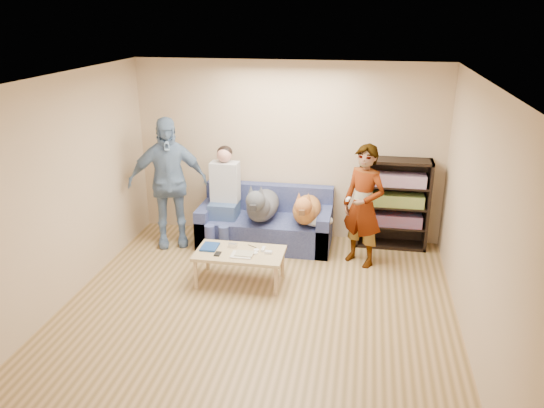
% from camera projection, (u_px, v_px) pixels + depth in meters
% --- Properties ---
extents(ground, '(5.00, 5.00, 0.00)m').
position_uv_depth(ground, '(253.00, 321.00, 5.88)').
color(ground, olive).
rests_on(ground, ground).
extents(ceiling, '(5.00, 5.00, 0.00)m').
position_uv_depth(ceiling, '(249.00, 83.00, 4.98)').
color(ceiling, white).
rests_on(ceiling, ground).
extents(wall_back, '(4.50, 0.00, 4.50)m').
position_uv_depth(wall_back, '(288.00, 151.00, 7.74)').
color(wall_back, tan).
rests_on(wall_back, ground).
extents(wall_front, '(4.50, 0.00, 4.50)m').
position_uv_depth(wall_front, '(161.00, 362.00, 3.12)').
color(wall_front, tan).
rests_on(wall_front, ground).
extents(wall_left, '(0.00, 5.00, 5.00)m').
position_uv_depth(wall_left, '(51.00, 199.00, 5.80)').
color(wall_left, tan).
rests_on(wall_left, ground).
extents(wall_right, '(0.00, 5.00, 5.00)m').
position_uv_depth(wall_right, '(482.00, 227.00, 5.05)').
color(wall_right, tan).
rests_on(wall_right, ground).
extents(blanket, '(0.43, 0.36, 0.15)m').
position_uv_depth(blanket, '(318.00, 220.00, 7.35)').
color(blanket, '#B3B3B8').
rests_on(blanket, sofa).
extents(person_standing_right, '(0.72, 0.66, 1.64)m').
position_uv_depth(person_standing_right, '(363.00, 206.00, 6.95)').
color(person_standing_right, gray).
rests_on(person_standing_right, ground).
extents(person_standing_left, '(1.20, 0.84, 1.89)m').
position_uv_depth(person_standing_left, '(168.00, 183.00, 7.50)').
color(person_standing_left, '#7191B5').
rests_on(person_standing_left, ground).
extents(held_controller, '(0.06, 0.12, 0.03)m').
position_uv_depth(held_controller, '(348.00, 199.00, 6.75)').
color(held_controller, white).
rests_on(held_controller, person_standing_right).
extents(notebook_blue, '(0.20, 0.26, 0.03)m').
position_uv_depth(notebook_blue, '(210.00, 247.00, 6.68)').
color(notebook_blue, navy).
rests_on(notebook_blue, coffee_table).
extents(papers, '(0.26, 0.20, 0.02)m').
position_uv_depth(papers, '(242.00, 255.00, 6.47)').
color(papers, silver).
rests_on(papers, coffee_table).
extents(magazine, '(0.22, 0.17, 0.01)m').
position_uv_depth(magazine, '(244.00, 254.00, 6.48)').
color(magazine, '#ADA58A').
rests_on(magazine, coffee_table).
extents(camera_silver, '(0.11, 0.06, 0.05)m').
position_uv_depth(camera_silver, '(233.00, 245.00, 6.70)').
color(camera_silver, silver).
rests_on(camera_silver, coffee_table).
extents(controller_a, '(0.04, 0.13, 0.03)m').
position_uv_depth(controller_a, '(263.00, 249.00, 6.62)').
color(controller_a, white).
rests_on(controller_a, coffee_table).
extents(controller_b, '(0.09, 0.06, 0.03)m').
position_uv_depth(controller_b, '(268.00, 252.00, 6.53)').
color(controller_b, silver).
rests_on(controller_b, coffee_table).
extents(headphone_cup_a, '(0.07, 0.07, 0.02)m').
position_uv_depth(headphone_cup_a, '(255.00, 253.00, 6.52)').
color(headphone_cup_a, white).
rests_on(headphone_cup_a, coffee_table).
extents(headphone_cup_b, '(0.07, 0.07, 0.02)m').
position_uv_depth(headphone_cup_b, '(256.00, 250.00, 6.60)').
color(headphone_cup_b, white).
rests_on(headphone_cup_b, coffee_table).
extents(pen_orange, '(0.13, 0.06, 0.01)m').
position_uv_depth(pen_orange, '(235.00, 257.00, 6.43)').
color(pen_orange, orange).
rests_on(pen_orange, coffee_table).
extents(pen_black, '(0.13, 0.08, 0.01)m').
position_uv_depth(pen_black, '(252.00, 246.00, 6.72)').
color(pen_black, black).
rests_on(pen_black, coffee_table).
extents(wallet, '(0.07, 0.12, 0.02)m').
position_uv_depth(wallet, '(218.00, 254.00, 6.50)').
color(wallet, black).
rests_on(wallet, coffee_table).
extents(sofa, '(1.90, 0.85, 0.82)m').
position_uv_depth(sofa, '(266.00, 225.00, 7.76)').
color(sofa, '#515B93').
rests_on(sofa, ground).
extents(person_seated, '(0.40, 0.73, 1.47)m').
position_uv_depth(person_seated, '(224.00, 194.00, 7.57)').
color(person_seated, '#3B5382').
rests_on(person_seated, sofa).
extents(dog_gray, '(0.44, 1.26, 0.64)m').
position_uv_depth(dog_gray, '(262.00, 205.00, 7.48)').
color(dog_gray, '#52545D').
rests_on(dog_gray, sofa).
extents(dog_tan, '(0.39, 1.16, 0.57)m').
position_uv_depth(dog_tan, '(306.00, 209.00, 7.39)').
color(dog_tan, '#B87338').
rests_on(dog_tan, sofa).
extents(coffee_table, '(1.10, 0.60, 0.42)m').
position_uv_depth(coffee_table, '(240.00, 255.00, 6.59)').
color(coffee_table, tan).
rests_on(coffee_table, ground).
extents(bookshelf, '(1.00, 0.34, 1.30)m').
position_uv_depth(bookshelf, '(393.00, 201.00, 7.54)').
color(bookshelf, black).
rests_on(bookshelf, ground).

